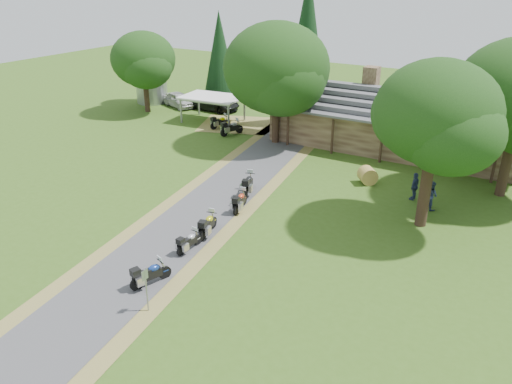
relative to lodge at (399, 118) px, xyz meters
The scene contains 24 objects.
ground 24.86m from the lodge, 104.04° to the right, with size 120.00×120.00×0.00m, color #395919.
driveway 21.17m from the lodge, 108.00° to the right, with size 46.00×46.00×0.00m, color #474749.
lodge is the anchor object (origin of this frame).
silo 28.02m from the lodge, behind, with size 3.42×3.42×6.94m, color gray.
carport 17.72m from the lodge, behind, with size 5.79×3.86×2.51m, color white, non-canonical shape.
car_white_sedan 24.23m from the lodge, behind, with size 5.87×2.48×1.96m, color silver.
car_dark_suv 20.25m from the lodge, behind, with size 6.18×2.63×2.37m, color black.
motorcycle_row_a 26.39m from the lodge, 99.22° to the right, with size 1.89×0.62×1.29m, color navy, non-canonical shape.
motorcycle_row_b 23.09m from the lodge, 101.47° to the right, with size 1.68×0.55×1.15m, color #AEB0B7, non-canonical shape.
motorcycle_row_c 21.21m from the lodge, 103.00° to the right, with size 1.95×0.63×1.33m, color gold, non-canonical shape.
motorcycle_row_d 17.81m from the lodge, 105.95° to the right, with size 1.88×0.62×1.29m, color red, non-canonical shape.
motorcycle_row_e 15.78m from the lodge, 111.56° to the right, with size 2.08×0.68×1.43m, color black, non-canonical shape.
motorcycle_carport_a 16.15m from the lodge, 168.62° to the right, with size 1.94×0.63×1.33m, color #EFF10B, non-canonical shape.
motorcycle_carport_b 14.48m from the lodge, 162.28° to the right, with size 2.12×0.69×1.45m, color gray, non-canonical shape.
person_a 11.86m from the lodge, 64.97° to the right, with size 0.60×0.43×2.10m, color navy.
person_b 12.24m from the lodge, 64.57° to the right, with size 0.62×0.44×2.18m, color navy.
person_c 10.92m from the lodge, 68.29° to the right, with size 0.62×0.44×2.17m, color navy.
hay_bale 9.22m from the lodge, 86.55° to the right, with size 1.18×1.18×1.08m, color olive.
sign_post 27.80m from the lodge, 96.15° to the right, with size 0.38×0.06×2.12m, color gray, non-canonical shape.
oak_lodge_left 10.57m from the lodge, 155.19° to the right, with size 8.72×8.72×10.23m, color #15330F, non-canonical shape.
oak_driveway 14.71m from the lodge, 68.51° to the right, with size 6.69×6.69×10.83m, color #15330F, non-canonical shape.
oak_silo 25.91m from the lodge, behind, with size 6.49×6.49×8.71m, color #15330F, non-canonical shape.
cedar_near 10.96m from the lodge, 166.72° to the left, with size 4.26×4.26×13.95m, color black.
cedar_far 21.10m from the lodge, 168.89° to the left, with size 3.68×3.68×9.90m, color black.
Camera 1 is at (16.09, -16.56, 13.63)m, focal length 35.00 mm.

